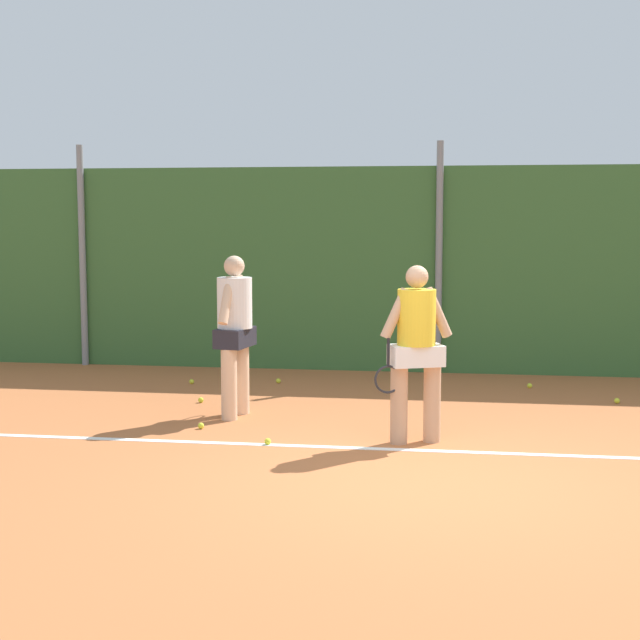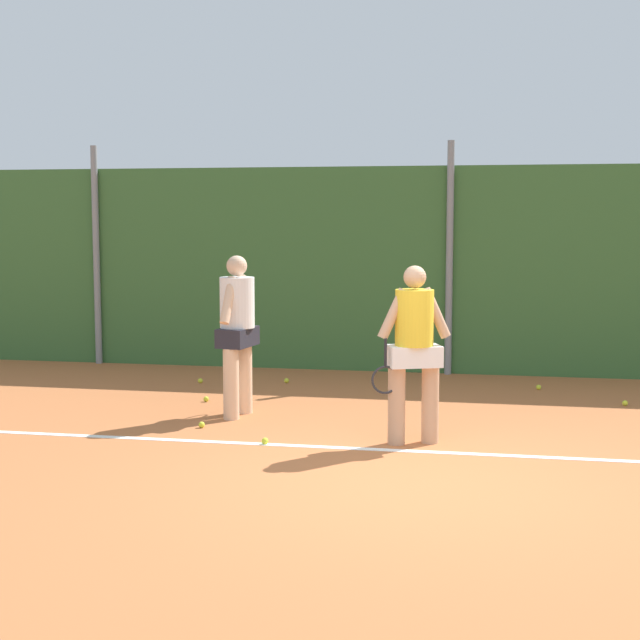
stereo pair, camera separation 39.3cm
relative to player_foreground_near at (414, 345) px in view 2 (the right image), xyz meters
name	(u,v)px [view 2 (the right image)]	position (x,y,z in m)	size (l,w,h in m)	color
ground_plane	(427,436)	(0.12, 0.33, -0.99)	(28.36, 28.36, 0.00)	#B76638
hedge_fence_backdrop	(450,270)	(0.12, 4.38, 0.49)	(18.43, 0.25, 2.96)	#386633
fence_post_left	(96,256)	(-5.20, 4.20, 0.66)	(0.10, 0.10, 3.30)	gray
fence_post_center	(449,259)	(0.12, 4.20, 0.66)	(0.10, 0.10, 3.30)	gray
court_baseline_paint	(422,451)	(0.12, -0.32, -0.99)	(13.47, 0.10, 0.01)	white
player_foreground_near	(414,345)	(0.00, 0.00, 0.00)	(0.75, 0.47, 1.77)	tan
player_midcourt	(237,327)	(-2.06, 0.93, 0.02)	(0.39, 0.83, 1.81)	beige
tennis_ball_0	(202,425)	(-2.28, 0.26, -0.96)	(0.07, 0.07, 0.07)	#CCDB33
tennis_ball_2	(200,381)	(-3.13, 2.84, -0.96)	(0.07, 0.07, 0.07)	#CCDB33
tennis_ball_3	(287,381)	(-1.99, 3.07, -0.96)	(0.07, 0.07, 0.07)	#CCDB33
tennis_ball_6	(625,403)	(2.32, 2.33, -0.96)	(0.07, 0.07, 0.07)	#CCDB33
tennis_ball_7	(206,399)	(-2.66, 1.63, -0.96)	(0.07, 0.07, 0.07)	#CCDB33
tennis_ball_8	(265,441)	(-1.44, -0.31, -0.96)	(0.07, 0.07, 0.07)	#CCDB33
tennis_ball_12	(539,387)	(1.35, 3.20, -0.96)	(0.07, 0.07, 0.07)	#CCDB33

